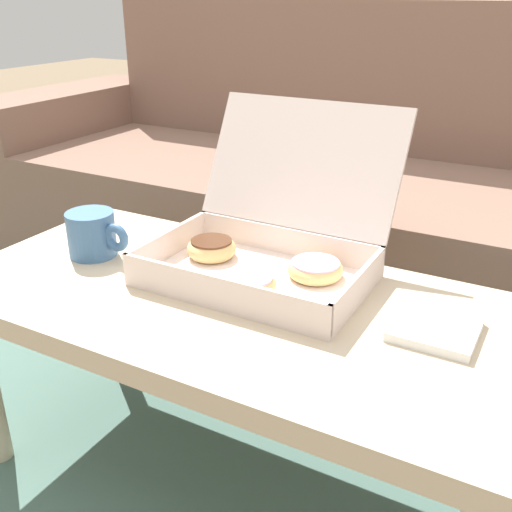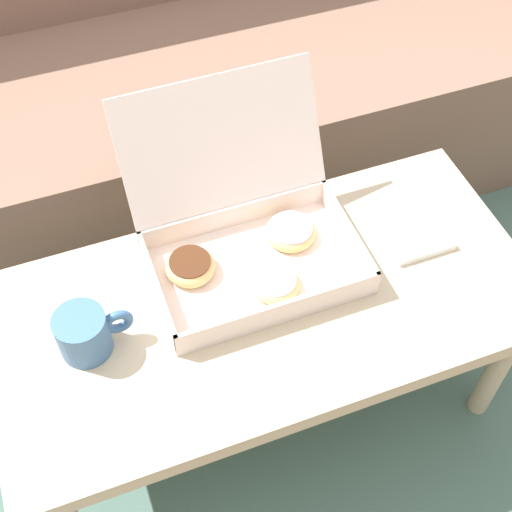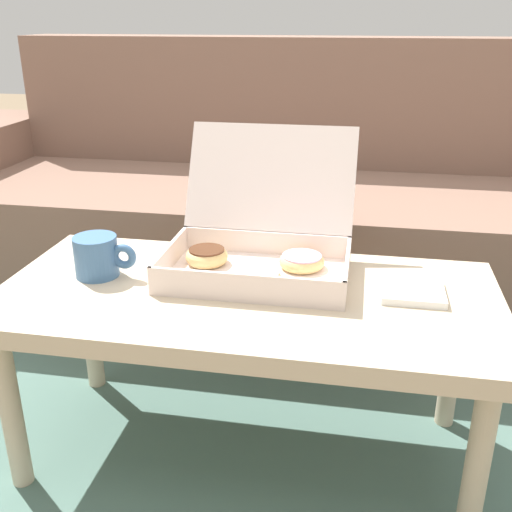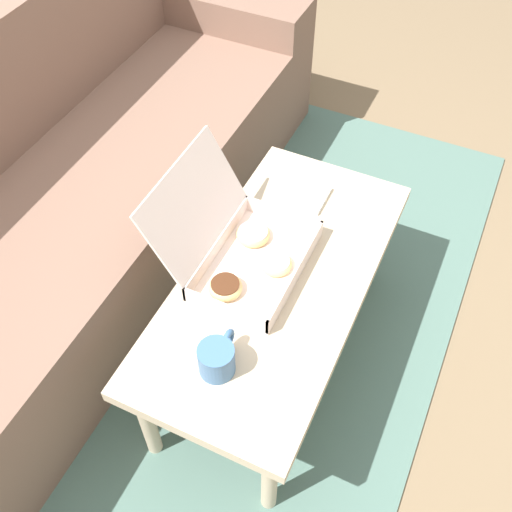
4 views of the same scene
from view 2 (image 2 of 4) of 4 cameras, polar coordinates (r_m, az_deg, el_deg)
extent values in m
plane|color=#756047|center=(1.71, 0.21, -10.59)|extent=(12.00, 12.00, 0.00)
cube|color=#4C6B60|center=(1.85, -3.06, -2.76)|extent=(2.64, 1.72, 0.01)
cube|color=#7A5B4C|center=(1.91, -6.66, 8.93)|extent=(2.04, 0.59, 0.44)
cube|color=#C6B293|center=(1.35, 0.77, -4.08)|extent=(1.03, 0.49, 0.04)
cylinder|color=#C6B293|center=(1.60, 18.75, -8.47)|extent=(0.04, 0.04, 0.37)
cylinder|color=#C6B293|center=(1.61, -17.29, -7.56)|extent=(0.04, 0.04, 0.37)
cylinder|color=#C6B293|center=(1.76, 12.45, 1.28)|extent=(0.04, 0.04, 0.37)
cube|color=silver|center=(1.37, 0.00, -1.18)|extent=(0.39, 0.25, 0.01)
cube|color=silver|center=(1.28, 1.94, -4.50)|extent=(0.39, 0.01, 0.05)
cube|color=silver|center=(1.42, -1.74, 3.29)|extent=(0.39, 0.01, 0.05)
cube|color=silver|center=(1.32, -7.87, -2.72)|extent=(0.01, 0.25, 0.05)
cube|color=silver|center=(1.40, 7.41, 1.78)|extent=(0.01, 0.25, 0.05)
cube|color=silver|center=(1.36, -2.79, 9.04)|extent=(0.39, 0.13, 0.23)
torus|color=#E5BC75|center=(1.36, -5.27, -0.86)|extent=(0.09, 0.09, 0.03)
cylinder|color=#472614|center=(1.35, -5.30, -0.59)|extent=(0.08, 0.08, 0.02)
torus|color=#E5BC75|center=(1.41, 2.78, 1.94)|extent=(0.10, 0.10, 0.03)
cylinder|color=pink|center=(1.40, 2.79, 2.17)|extent=(0.09, 0.09, 0.01)
torus|color=#E5BC75|center=(1.33, 1.57, -2.26)|extent=(0.09, 0.09, 0.03)
cylinder|color=pink|center=(1.32, 1.58, -2.04)|extent=(0.08, 0.08, 0.01)
cylinder|color=#3D6693|center=(1.28, -13.68, -6.07)|extent=(0.09, 0.09, 0.09)
torus|color=#3D6693|center=(1.27, -10.99, -5.18)|extent=(0.06, 0.02, 0.06)
cube|color=white|center=(1.46, 12.46, 1.82)|extent=(0.13, 0.13, 0.02)
camera|label=1|loc=(0.98, 50.58, -13.72)|focal=42.00mm
camera|label=3|loc=(0.86, 61.13, -35.92)|focal=42.00mm
camera|label=4|loc=(0.79, -102.03, 13.85)|focal=42.00mm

